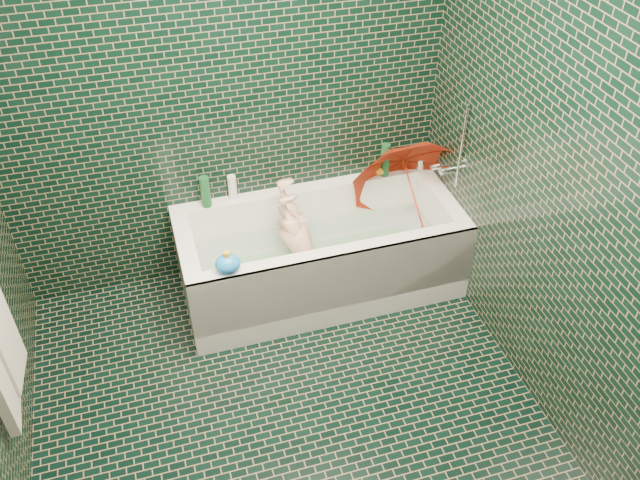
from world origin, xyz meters
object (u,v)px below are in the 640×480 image
object	(u,v)px
umbrella	(414,197)
bath_toy	(228,263)
child	(303,249)
rubber_duck	(381,169)
bathtub	(321,262)

from	to	relation	value
umbrella	bath_toy	distance (m)	1.29
child	rubber_duck	size ratio (longest dim) A/B	7.85
bathtub	child	world-z (taller)	bathtub
bathtub	rubber_duck	size ratio (longest dim) A/B	14.50
child	umbrella	bearing A→B (deg)	106.42
child	bath_toy	world-z (taller)	bath_toy
child	bath_toy	size ratio (longest dim) A/B	5.36
umbrella	bath_toy	xyz separation A→B (m)	(-1.24, -0.36, 0.07)
rubber_duck	bath_toy	world-z (taller)	bath_toy
child	rubber_duck	distance (m)	0.74
umbrella	child	bearing A→B (deg)	-167.57
bathtub	rubber_duck	xyz separation A→B (m)	(0.51, 0.34, 0.38)
bathtub	bath_toy	bearing A→B (deg)	-153.71
child	rubber_duck	bearing A→B (deg)	130.33
bathtub	bath_toy	xyz separation A→B (m)	(-0.61, -0.30, 0.40)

